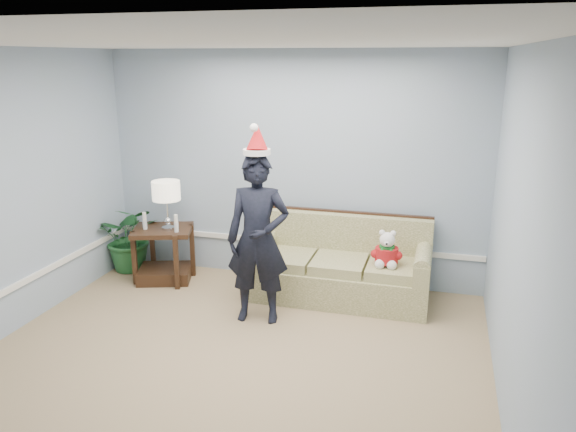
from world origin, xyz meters
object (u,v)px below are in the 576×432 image
(sofa, at_px, (341,269))
(side_table, at_px, (164,260))
(houseplant, at_px, (131,237))
(man, at_px, (258,239))
(teddy_bear, at_px, (387,253))
(table_lamp, at_px, (166,193))

(sofa, relative_size, side_table, 2.38)
(sofa, distance_m, houseplant, 2.69)
(sofa, height_order, man, man)
(man, bearing_deg, teddy_bear, 18.82)
(sofa, bearing_deg, side_table, -177.15)
(sofa, distance_m, side_table, 2.14)
(houseplant, bearing_deg, table_lamp, -18.77)
(table_lamp, distance_m, teddy_bear, 2.60)
(teddy_bear, bearing_deg, table_lamp, 176.23)
(side_table, xyz_separation_m, man, (1.43, -0.69, 0.61))
(sofa, relative_size, houseplant, 2.27)
(side_table, bearing_deg, table_lamp, -11.83)
(sofa, height_order, side_table, sofa)
(houseplant, relative_size, man, 0.50)
(sofa, height_order, houseplant, sofa)
(teddy_bear, bearing_deg, sofa, 158.43)
(man, xyz_separation_m, teddy_bear, (1.21, 0.62, -0.24))
(sofa, bearing_deg, houseplant, 178.02)
(side_table, xyz_separation_m, teddy_bear, (2.64, -0.07, 0.37))
(table_lamp, xyz_separation_m, teddy_bear, (2.55, -0.05, -0.47))
(sofa, bearing_deg, man, -131.40)
(man, height_order, teddy_bear, man)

